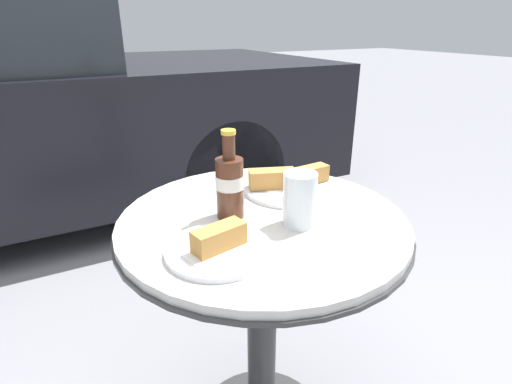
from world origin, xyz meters
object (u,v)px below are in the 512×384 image
at_px(cola_bottle_left, 230,184).
at_px(drinking_glass, 299,202).
at_px(lunch_plate_near, 289,184).
at_px(bistro_table, 262,283).
at_px(lunch_plate_far, 219,246).

xyz_separation_m(cola_bottle_left, drinking_glass, (0.12, -0.11, -0.03)).
bearing_deg(lunch_plate_near, bistro_table, -142.74).
height_order(drinking_glass, lunch_plate_near, drinking_glass).
height_order(bistro_table, lunch_plate_far, lunch_plate_far).
distance_m(cola_bottle_left, lunch_plate_near, 0.23).
height_order(cola_bottle_left, drinking_glass, cola_bottle_left).
relative_size(drinking_glass, lunch_plate_near, 0.49).
bearing_deg(lunch_plate_far, drinking_glass, 7.95).
xyz_separation_m(bistro_table, lunch_plate_near, (0.14, 0.11, 0.21)).
distance_m(bistro_table, lunch_plate_far, 0.28).
distance_m(cola_bottle_left, lunch_plate_far, 0.18).
bearing_deg(lunch_plate_far, bistro_table, 33.65).
bearing_deg(bistro_table, drinking_glass, -54.91).
xyz_separation_m(cola_bottle_left, lunch_plate_near, (0.21, 0.07, -0.06)).
xyz_separation_m(bistro_table, drinking_glass, (0.05, -0.08, 0.25)).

